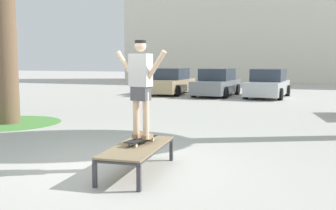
% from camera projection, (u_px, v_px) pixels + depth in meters
% --- Properties ---
extents(ground_plane, '(120.00, 120.00, 0.00)m').
position_uv_depth(ground_plane, '(115.00, 165.00, 7.08)').
color(ground_plane, '#B7B5AD').
extents(building_facade, '(36.63, 4.00, 13.38)m').
position_uv_depth(building_facade, '(317.00, 8.00, 34.59)').
color(building_facade, silver).
rests_on(building_facade, ground).
extents(skate_box, '(0.92, 1.96, 0.46)m').
position_uv_depth(skate_box, '(138.00, 149.00, 6.53)').
color(skate_box, '#38383D').
rests_on(skate_box, ground).
extents(skateboard, '(0.31, 0.82, 0.09)m').
position_uv_depth(skateboard, '(141.00, 139.00, 6.70)').
color(skateboard, black).
rests_on(skateboard, skate_box).
extents(skater, '(1.00, 0.32, 1.69)m').
position_uv_depth(skater, '(141.00, 82.00, 6.59)').
color(skater, beige).
rests_on(skater, skateboard).
extents(grass_patch_near_left, '(3.15, 3.15, 0.01)m').
position_uv_depth(grass_patch_near_left, '(9.00, 123.00, 11.87)').
color(grass_patch_near_left, '#519342').
rests_on(grass_patch_near_left, ground).
extents(car_tan, '(1.93, 4.20, 1.50)m').
position_uv_depth(car_tan, '(171.00, 82.00, 22.38)').
color(car_tan, tan).
rests_on(car_tan, ground).
extents(car_grey, '(2.11, 4.30, 1.50)m').
position_uv_depth(car_grey, '(217.00, 83.00, 21.24)').
color(car_grey, slate).
rests_on(car_grey, ground).
extents(car_silver, '(2.16, 4.32, 1.50)m').
position_uv_depth(car_silver, '(268.00, 84.00, 20.34)').
color(car_silver, '#B7BABF').
rests_on(car_silver, ground).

